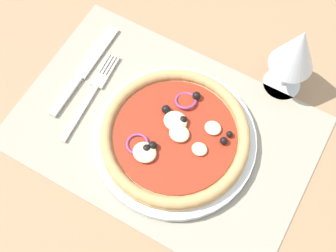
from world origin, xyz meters
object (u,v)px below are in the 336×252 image
object	(u,v)px
plate	(175,140)
knife	(85,69)
pizza	(175,135)
wine_glass	(296,51)
fork	(93,92)

from	to	relation	value
plate	knife	xyz separation A→B (cm)	(-20.12, 4.20, -0.43)
pizza	knife	bearing A→B (deg)	168.20
knife	wine_glass	distance (cm)	35.30
wine_glass	plate	bearing A→B (deg)	-120.11
fork	pizza	bearing A→B (deg)	-98.10
plate	wine_glass	xyz separation A→B (cm)	(10.75, 18.53, 8.97)
pizza	fork	distance (cm)	16.66
fork	wine_glass	xyz separation A→B (cm)	(27.24, 17.47, 9.43)
pizza	wine_glass	bearing A→B (deg)	59.84
wine_glass	knife	bearing A→B (deg)	-155.09
plate	wine_glass	distance (cm)	23.23
fork	knife	size ratio (longest dim) A/B	0.90
fork	knife	distance (cm)	4.80
pizza	knife	size ratio (longest dim) A/B	1.18
plate	fork	bearing A→B (deg)	176.32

